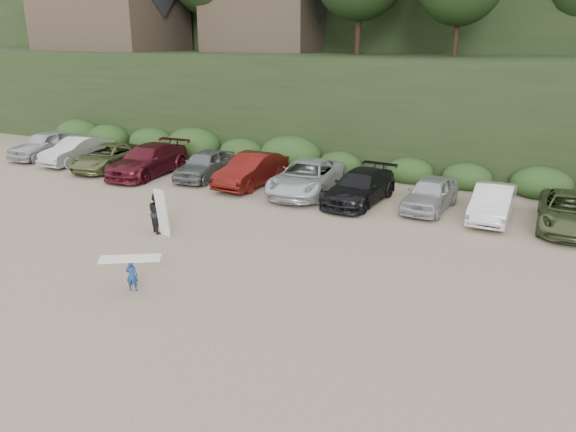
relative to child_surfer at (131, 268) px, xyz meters
The scene contains 4 objects.
ground 3.35m from the child_surfer, 35.08° to the left, with size 120.00×120.00×0.00m, color tan.
parked_cars 11.88m from the child_surfer, 87.16° to the left, with size 39.54×6.20×1.61m.
child_surfer is the anchor object (origin of this frame).
adult_surfer 5.14m from the child_surfer, 120.33° to the left, with size 1.23×0.92×1.84m.
Camera 1 is at (8.21, -13.44, 7.32)m, focal length 35.00 mm.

